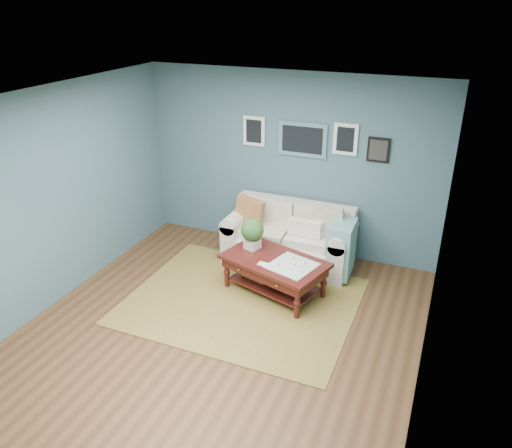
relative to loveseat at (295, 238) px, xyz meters
The scene contains 4 objects.
room_shell 2.21m from the loveseat, 97.54° to the right, with size 5.00×5.02×2.70m.
area_rug 1.35m from the loveseat, 103.05° to the right, with size 2.88×2.30×0.01m, color brown.
loveseat is the anchor object (origin of this frame).
coffee_table 0.86m from the loveseat, 93.30° to the right, with size 1.50×1.13×0.93m.
Camera 1 is at (2.25, -4.21, 3.65)m, focal length 35.00 mm.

